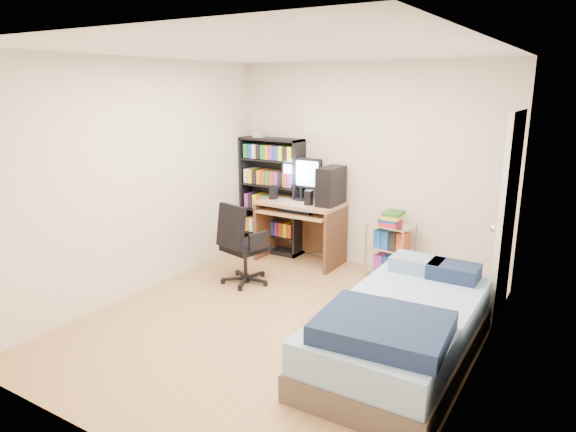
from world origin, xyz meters
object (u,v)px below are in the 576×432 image
Objects in this scene: office_chair at (242,258)px; bed at (402,329)px; computer_desk at (310,207)px; media_shelf at (272,194)px.

office_chair reaches higher than bed.
office_chair is at bearing -104.80° from computer_desk.
office_chair is 0.44× the size of bed.
computer_desk is 0.62× the size of bed.
media_shelf is 0.75× the size of bed.
computer_desk is 1.40× the size of office_chair.
bed is at bearing -3.94° from office_chair.
media_shelf reaches higher than office_chair.
office_chair is at bearing -72.54° from media_shelf.
media_shelf is 0.67m from computer_desk.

